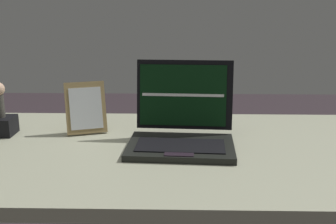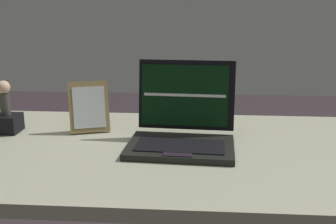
{
  "view_description": "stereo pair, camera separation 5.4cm",
  "coord_description": "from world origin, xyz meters",
  "px_view_note": "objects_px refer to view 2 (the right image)",
  "views": [
    {
      "loc": [
        -0.02,
        -1.09,
        1.14
      ],
      "look_at": [
        -0.05,
        -0.01,
        0.84
      ],
      "focal_mm": 43.8,
      "sensor_mm": 36.0,
      "label": 1
    },
    {
      "loc": [
        0.03,
        -1.09,
        1.14
      ],
      "look_at": [
        -0.05,
        -0.01,
        0.84
      ],
      "focal_mm": 43.8,
      "sensor_mm": 36.0,
      "label": 2
    }
  ],
  "objects_px": {
    "laptop_front": "(182,130)",
    "photo_frame": "(89,107)",
    "figurine_stand": "(7,123)",
    "figurine": "(4,95)"
  },
  "relations": [
    {
      "from": "laptop_front",
      "to": "photo_frame",
      "type": "xyz_separation_m",
      "value": [
        -0.3,
        0.12,
        0.03
      ]
    },
    {
      "from": "figurine_stand",
      "to": "figurine",
      "type": "xyz_separation_m",
      "value": [
        0.0,
        0.0,
        0.09
      ]
    },
    {
      "from": "figurine",
      "to": "figurine_stand",
      "type": "bearing_deg",
      "value": 0.0
    },
    {
      "from": "figurine_stand",
      "to": "laptop_front",
      "type": "bearing_deg",
      "value": -9.33
    },
    {
      "from": "figurine_stand",
      "to": "photo_frame",
      "type": "bearing_deg",
      "value": 5.31
    },
    {
      "from": "figurine_stand",
      "to": "figurine",
      "type": "relative_size",
      "value": 0.72
    },
    {
      "from": "laptop_front",
      "to": "figurine_stand",
      "type": "height_order",
      "value": "laptop_front"
    },
    {
      "from": "photo_frame",
      "to": "figurine_stand",
      "type": "bearing_deg",
      "value": -174.69
    },
    {
      "from": "laptop_front",
      "to": "figurine_stand",
      "type": "relative_size",
      "value": 3.87
    },
    {
      "from": "figurine",
      "to": "photo_frame",
      "type": "bearing_deg",
      "value": 5.31
    }
  ]
}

